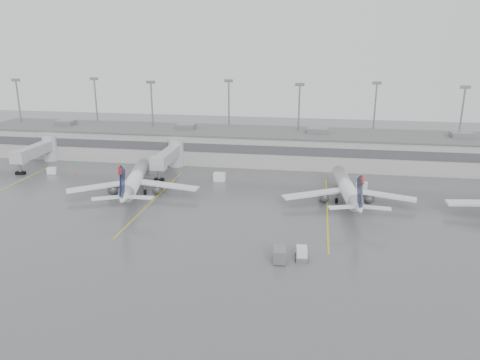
# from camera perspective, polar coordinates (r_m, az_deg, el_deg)

# --- Properties ---
(ground) EXTENTS (260.00, 260.00, 0.00)m
(ground) POSITION_cam_1_polar(r_m,az_deg,el_deg) (71.67, -3.49, -9.40)
(ground) COLOR #565659
(ground) RESTS_ON ground
(terminal) EXTENTS (152.00, 17.00, 9.45)m
(terminal) POSITION_cam_1_polar(r_m,az_deg,el_deg) (124.48, 2.38, 4.17)
(terminal) COLOR #A2A29D
(terminal) RESTS_ON ground
(light_masts) EXTENTS (142.40, 8.00, 20.60)m
(light_masts) POSITION_cam_1_polar(r_m,az_deg,el_deg) (128.62, 2.75, 8.15)
(light_masts) COLOR gray
(light_masts) RESTS_ON ground
(jet_bridge_left) EXTENTS (4.00, 17.20, 7.00)m
(jet_bridge_left) POSITION_cam_1_polar(r_m,az_deg,el_deg) (131.99, -23.05, 3.42)
(jet_bridge_left) COLOR #ABAEB1
(jet_bridge_left) RESTS_ON ground
(jet_bridge_right) EXTENTS (4.00, 17.20, 7.00)m
(jet_bridge_right) POSITION_cam_1_polar(r_m,az_deg,el_deg) (117.18, -8.38, 3.03)
(jet_bridge_right) COLOR #ABAEB1
(jet_bridge_right) RESTS_ON ground
(stand_markings) EXTENTS (105.25, 40.00, 0.01)m
(stand_markings) POSITION_cam_1_polar(r_m,az_deg,el_deg) (93.33, -0.24, -2.92)
(stand_markings) COLOR yellow
(stand_markings) RESTS_ON ground
(jet_mid_left) EXTENTS (26.76, 30.32, 9.94)m
(jet_mid_left) POSITION_cam_1_polar(r_m,az_deg,el_deg) (100.74, -12.73, 0.01)
(jet_mid_left) COLOR white
(jet_mid_left) RESTS_ON ground
(jet_mid_right) EXTENTS (26.21, 29.52, 9.56)m
(jet_mid_right) POSITION_cam_1_polar(r_m,az_deg,el_deg) (95.66, 12.94, -0.99)
(jet_mid_right) COLOR white
(jet_mid_right) RESTS_ON ground
(baggage_tug) EXTENTS (2.07, 3.00, 1.84)m
(baggage_tug) POSITION_cam_1_polar(r_m,az_deg,el_deg) (71.31, 7.53, -9.02)
(baggage_tug) COLOR white
(baggage_tug) RESTS_ON ground
(baggage_cart) EXTENTS (2.09, 3.35, 2.06)m
(baggage_cart) POSITION_cam_1_polar(r_m,az_deg,el_deg) (70.21, 4.86, -9.04)
(baggage_cart) COLOR slate
(baggage_cart) RESTS_ON ground
(gse_uld_a) EXTENTS (2.49, 2.04, 1.52)m
(gse_uld_a) POSITION_cam_1_polar(r_m,az_deg,el_deg) (122.56, -21.96, 1.08)
(gse_uld_a) COLOR white
(gse_uld_a) RESTS_ON ground
(gse_uld_b) EXTENTS (2.76, 1.90, 1.90)m
(gse_uld_b) POSITION_cam_1_polar(r_m,az_deg,el_deg) (107.94, -2.51, 0.38)
(gse_uld_b) COLOR white
(gse_uld_b) RESTS_ON ground
(gse_uld_c) EXTENTS (2.63, 2.04, 1.66)m
(gse_uld_c) POSITION_cam_1_polar(r_m,az_deg,el_deg) (105.21, 14.63, -0.69)
(gse_uld_c) COLOR white
(gse_uld_c) RESTS_ON ground
(gse_loader) EXTENTS (2.81, 3.57, 1.95)m
(gse_loader) POSITION_cam_1_polar(r_m,az_deg,el_deg) (114.13, -11.53, 0.99)
(gse_loader) COLOR slate
(gse_loader) RESTS_ON ground
(cone_a) EXTENTS (0.41, 0.41, 0.65)m
(cone_a) POSITION_cam_1_polar(r_m,az_deg,el_deg) (119.41, -19.36, 0.74)
(cone_a) COLOR red
(cone_a) RESTS_ON ground
(cone_b) EXTENTS (0.46, 0.46, 0.72)m
(cone_b) POSITION_cam_1_polar(r_m,az_deg,el_deg) (108.33, -8.81, -0.07)
(cone_b) COLOR red
(cone_b) RESTS_ON ground
(cone_c) EXTENTS (0.41, 0.41, 0.65)m
(cone_c) POSITION_cam_1_polar(r_m,az_deg,el_deg) (100.94, 10.13, -1.44)
(cone_c) COLOR red
(cone_c) RESTS_ON ground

